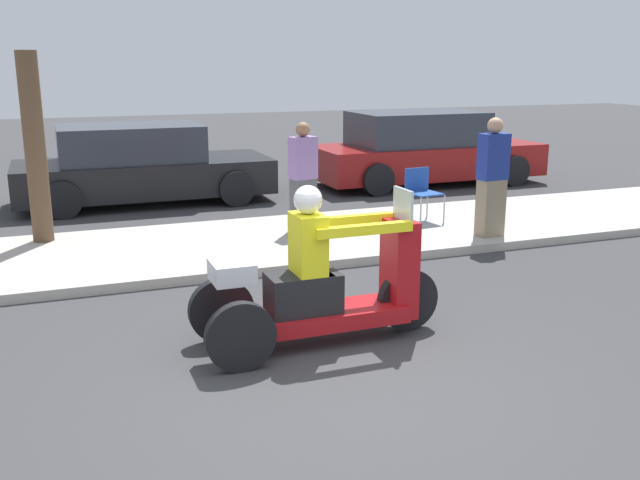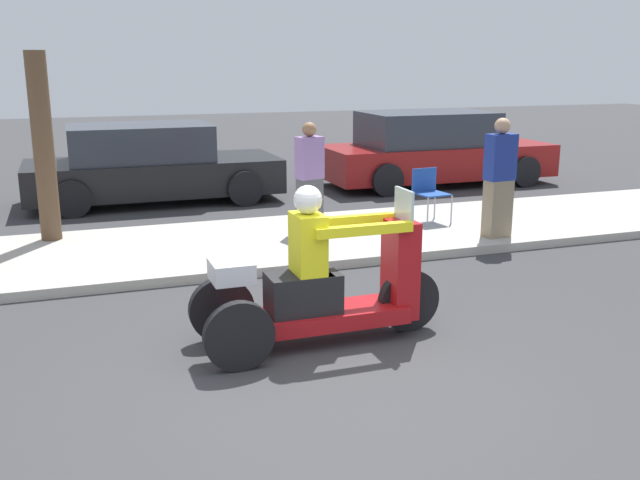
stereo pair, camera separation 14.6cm
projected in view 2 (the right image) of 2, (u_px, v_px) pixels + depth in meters
The scene contains 9 objects.
ground_plane at pixel (338, 392), 5.69m from camera, with size 60.00×60.00×0.00m, color #38383A.
sidewalk_strip at pixel (219, 247), 9.87m from camera, with size 28.00×2.80×0.12m.
motorcycle_trike at pixel (321, 288), 6.57m from camera, with size 2.38×0.81×1.50m.
spectator_mid_group at pixel (310, 179), 10.40m from camera, with size 0.42×0.32×1.59m.
spectator_with_child at pixel (499, 180), 10.00m from camera, with size 0.42×0.27×1.68m.
folding_chair_curbside at pixel (428, 189), 11.04m from camera, with size 0.51×0.51×0.82m.
parked_car_lot_left at pixel (150, 165), 13.13m from camera, with size 4.55×2.08×1.43m.
parked_car_lot_far at pixel (433, 150), 15.00m from camera, with size 4.84×2.07×1.52m.
tree_trunk at pixel (43, 148), 9.73m from camera, with size 0.28×0.28×2.58m.
Camera 2 is at (-1.87, -4.86, 2.58)m, focal length 40.00 mm.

